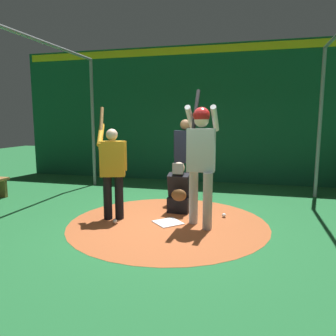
{
  "coord_description": "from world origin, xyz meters",
  "views": [
    {
      "loc": [
        5.12,
        1.35,
        1.75
      ],
      "look_at": [
        0.0,
        0.0,
        0.95
      ],
      "focal_mm": 34.5,
      "sensor_mm": 36.0,
      "label": 1
    }
  ],
  "objects": [
    {
      "name": "dirt_circle",
      "position": [
        0.0,
        0.0,
        0.0
      ],
      "size": [
        3.37,
        3.37,
        0.01
      ],
      "primitive_type": "cylinder",
      "color": "#AD562D",
      "rests_on": "ground"
    },
    {
      "name": "umpire",
      "position": [
        -1.48,
        -0.02,
        0.99
      ],
      "size": [
        0.22,
        0.49,
        1.75
      ],
      "color": "#4C4C51",
      "rests_on": "ground"
    },
    {
      "name": "ground_plane",
      "position": [
        0.0,
        0.0,
        0.0
      ],
      "size": [
        26.97,
        26.97,
        0.0
      ],
      "primitive_type": "plane",
      "color": "#216633"
    },
    {
      "name": "baseball_0",
      "position": [
        0.27,
        -0.85,
        0.04
      ],
      "size": [
        0.07,
        0.07,
        0.07
      ],
      "primitive_type": "sphere",
      "color": "white",
      "rests_on": "dirt_circle"
    },
    {
      "name": "home_plate",
      "position": [
        0.0,
        0.0,
        0.01
      ],
      "size": [
        0.59,
        0.59,
        0.01
      ],
      "primitive_type": "cube",
      "rotation": [
        0.0,
        0.0,
        0.79
      ],
      "color": "white",
      "rests_on": "dirt_circle"
    },
    {
      "name": "cage_frame",
      "position": [
        0.0,
        0.0,
        2.27
      ],
      "size": [
        5.48,
        5.62,
        3.31
      ],
      "color": "gray",
      "rests_on": "ground"
    },
    {
      "name": "batter",
      "position": [
        0.01,
        0.55,
        1.2
      ],
      "size": [
        0.68,
        0.49,
        2.25
      ],
      "color": "#B3B3B7",
      "rests_on": "ground"
    },
    {
      "name": "back_wall",
      "position": [
        -3.98,
        0.0,
        1.89
      ],
      "size": [
        0.22,
        10.97,
        3.76
      ],
      "color": "#145133",
      "rests_on": "ground"
    },
    {
      "name": "baseball_1",
      "position": [
        -0.56,
        0.89,
        0.04
      ],
      "size": [
        0.07,
        0.07,
        0.07
      ],
      "primitive_type": "sphere",
      "color": "white",
      "rests_on": "dirt_circle"
    },
    {
      "name": "visitor",
      "position": [
        0.01,
        -1.0,
        0.92
      ],
      "size": [
        0.53,
        0.59,
        1.97
      ],
      "rotation": [
        0.0,
        0.0,
        0.32
      ],
      "color": "black",
      "rests_on": "ground"
    },
    {
      "name": "catcher",
      "position": [
        -0.7,
        0.04,
        0.38
      ],
      "size": [
        0.58,
        0.4,
        0.96
      ],
      "color": "black",
      "rests_on": "ground"
    }
  ]
}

